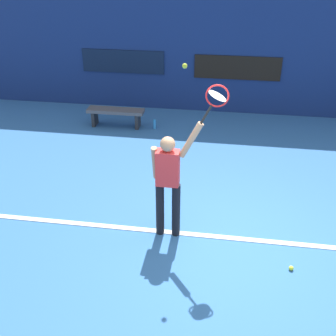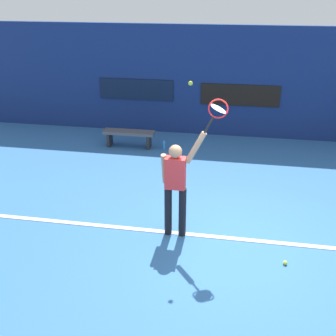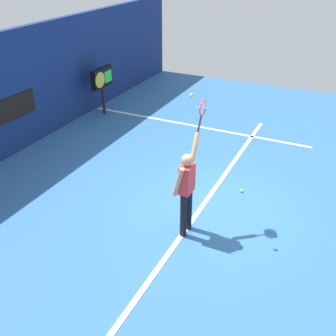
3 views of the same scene
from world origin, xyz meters
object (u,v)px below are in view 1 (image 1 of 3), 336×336
(tennis_player, at_px, (168,179))
(court_bench, at_px, (116,113))
(tennis_racket, at_px, (216,98))
(tennis_ball, at_px, (185,66))
(water_bottle, at_px, (155,124))
(spare_ball, at_px, (291,268))

(tennis_player, xyz_separation_m, court_bench, (-1.93, 4.05, -0.67))
(tennis_racket, bearing_deg, tennis_ball, 174.42)
(tennis_ball, bearing_deg, court_bench, 118.03)
(tennis_player, relative_size, tennis_racket, 3.16)
(tennis_racket, height_order, water_bottle, tennis_racket)
(tennis_player, distance_m, tennis_ball, 1.70)
(tennis_player, xyz_separation_m, water_bottle, (-0.96, 4.05, -0.89))
(tennis_player, relative_size, court_bench, 1.39)
(tennis_racket, xyz_separation_m, spare_ball, (1.22, -0.56, -2.26))
(tennis_ball, distance_m, water_bottle, 4.91)
(tennis_racket, relative_size, tennis_ball, 9.06)
(court_bench, relative_size, spare_ball, 20.59)
(tennis_ball, height_order, spare_ball, tennis_ball)
(spare_ball, bearing_deg, court_bench, 129.31)
(court_bench, height_order, spare_ball, court_bench)
(court_bench, distance_m, spare_ball, 5.97)
(tennis_player, bearing_deg, spare_ball, -17.03)
(tennis_racket, bearing_deg, water_bottle, 111.42)
(tennis_player, bearing_deg, court_bench, 115.45)
(water_bottle, bearing_deg, spare_ball, -58.68)
(tennis_player, xyz_separation_m, spare_ball, (1.85, -0.57, -0.98))
(tennis_player, distance_m, water_bottle, 4.25)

